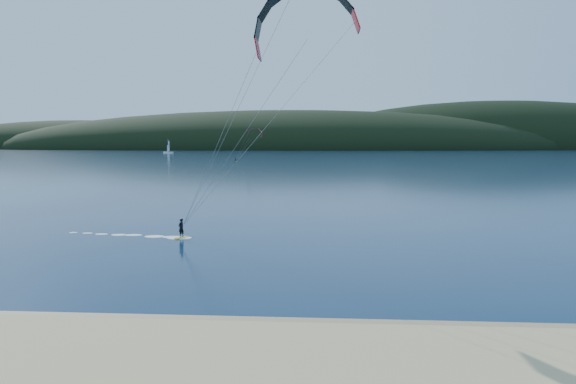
# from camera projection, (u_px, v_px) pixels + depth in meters

# --- Properties ---
(ground) EXTENTS (1800.00, 1800.00, 0.00)m
(ground) POSITION_uv_depth(u_px,v_px,m) (206.00, 380.00, 16.15)
(ground) COLOR #071F3A
(ground) RESTS_ON ground
(wet_sand) EXTENTS (220.00, 2.50, 0.10)m
(wet_sand) POSITION_uv_depth(u_px,v_px,m) (231.00, 328.00, 20.62)
(wet_sand) COLOR #8B7B51
(wet_sand) RESTS_ON ground
(headland) EXTENTS (1200.00, 310.00, 140.00)m
(headland) POSITION_uv_depth(u_px,v_px,m) (321.00, 149.00, 756.58)
(headland) COLOR black
(headland) RESTS_ON ground
(kitesurfer_near) EXTENTS (24.39, 8.73, 17.65)m
(kitesurfer_near) POSITION_uv_depth(u_px,v_px,m) (297.00, 51.00, 33.22)
(kitesurfer_near) COLOR #B1C417
(kitesurfer_near) RESTS_ON ground
(kitesurfer_far) EXTENTS (12.83, 5.32, 13.75)m
(kitesurfer_far) POSITION_uv_depth(u_px,v_px,m) (254.00, 136.00, 215.03)
(kitesurfer_far) COLOR #B1C417
(kitesurfer_far) RESTS_ON ground
(sailboat) EXTENTS (8.40, 5.34, 11.84)m
(sailboat) POSITION_uv_depth(u_px,v_px,m) (168.00, 152.00, 427.53)
(sailboat) COLOR white
(sailboat) RESTS_ON ground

